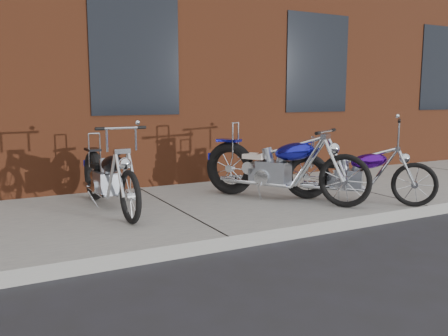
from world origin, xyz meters
TOP-DOWN VIEW (x-y plane):
  - ground at (0.00, 0.00)m, footprint 120.00×120.00m
  - sidewalk at (0.00, 1.50)m, footprint 22.00×3.00m
  - chopper_purple at (2.28, 0.63)m, footprint 1.43×1.58m
  - chopper_blue at (1.47, 1.22)m, footprint 1.41×2.12m
  - chopper_third at (-0.78, 1.77)m, footprint 0.52×2.15m

SIDE VIEW (x-z plane):
  - ground at x=0.00m, z-range 0.00..0.00m
  - sidewalk at x=0.00m, z-range 0.00..0.15m
  - chopper_purple at x=2.28m, z-range -0.05..1.09m
  - chopper_third at x=-0.78m, z-range -0.01..1.08m
  - chopper_blue at x=1.47m, z-range 0.06..1.12m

